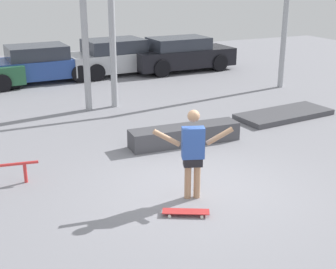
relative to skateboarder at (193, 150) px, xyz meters
name	(u,v)px	position (x,y,z in m)	size (l,w,h in m)	color
ground_plane	(199,190)	(0.28, 0.24, -0.96)	(36.00, 36.00, 0.00)	gray
skateboarder	(193,150)	(0.00, 0.00, 0.00)	(1.43, 0.57, 1.72)	tan
skateboard	(186,212)	(-0.41, -0.56, -0.89)	(0.83, 0.56, 0.08)	red
grind_box	(185,135)	(1.19, 2.70, -0.73)	(2.79, 0.59, 0.45)	#47474C
manual_pad	(284,114)	(4.86, 3.51, -0.88)	(2.92, 1.18, 0.15)	#47474C
parked_car_blue	(41,64)	(-0.71, 11.38, -0.28)	(4.05, 2.10, 1.40)	#284793
parked_car_silver	(117,57)	(2.44, 11.51, -0.26)	(4.41, 2.27, 1.44)	#B7BABF
parked_car_black	(181,54)	(5.15, 10.97, -0.26)	(4.52, 1.99, 1.43)	black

